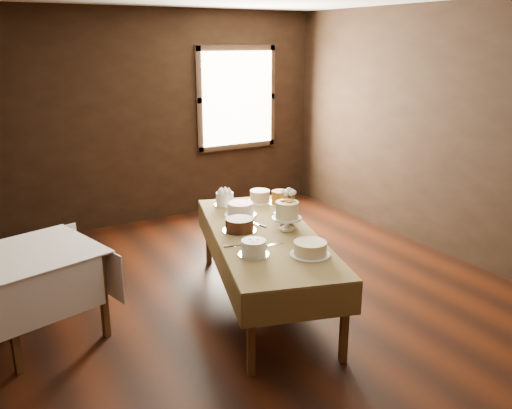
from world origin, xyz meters
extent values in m
cube|color=black|center=(0.00, 0.00, 0.00)|extent=(5.00, 6.00, 0.01)
cube|color=black|center=(0.00, 3.00, 1.40)|extent=(5.00, 0.02, 2.80)
cube|color=black|center=(2.50, 0.00, 1.40)|extent=(0.02, 6.00, 2.80)
cube|color=#FFEABF|center=(1.30, 2.94, 1.60)|extent=(1.10, 0.05, 1.30)
cube|color=#4D321B|center=(-0.65, -0.83, 0.32)|extent=(0.07, 0.07, 0.64)
cube|color=#4D321B|center=(-0.02, 1.21, 0.32)|extent=(0.07, 0.07, 0.64)
cube|color=#4D321B|center=(0.05, -1.05, 0.32)|extent=(0.07, 0.07, 0.64)
cube|color=#4D321B|center=(0.68, 0.99, 0.32)|extent=(0.07, 0.07, 0.64)
cube|color=#4D321B|center=(0.01, 0.08, 0.68)|extent=(1.47, 2.40, 0.04)
cube|color=#A0874F|center=(0.01, 0.08, 0.71)|extent=(1.54, 2.47, 0.01)
cube|color=#4D321B|center=(-2.14, 0.06, 0.36)|extent=(0.06, 0.06, 0.72)
cube|color=#4D321B|center=(-1.43, 0.24, 0.36)|extent=(0.06, 0.06, 0.72)
cube|color=#4D321B|center=(-1.62, 0.96, 0.36)|extent=(0.06, 0.06, 0.72)
cube|color=#4D321B|center=(-1.88, 0.51, 0.74)|extent=(1.02, 1.02, 0.04)
cube|color=white|center=(-1.88, 0.51, 0.77)|extent=(1.12, 1.12, 0.01)
cylinder|color=silver|center=(0.08, 0.99, 0.72)|extent=(0.22, 0.22, 0.01)
cylinder|color=white|center=(0.08, 0.99, 0.79)|extent=(0.26, 0.26, 0.13)
cylinder|color=white|center=(0.47, 0.92, 0.72)|extent=(0.27, 0.27, 0.01)
cylinder|color=tan|center=(0.47, 0.92, 0.78)|extent=(0.22, 0.22, 0.12)
cylinder|color=white|center=(0.07, 0.62, 0.72)|extent=(0.32, 0.32, 0.01)
cylinder|color=white|center=(0.07, 0.62, 0.78)|extent=(0.35, 0.35, 0.11)
cylinder|color=white|center=(0.42, 0.45, 0.78)|extent=(0.22, 0.22, 0.13)
cylinder|color=#C4731C|center=(0.42, 0.45, 0.90)|extent=(0.19, 0.19, 0.13)
cylinder|color=silver|center=(-0.16, 0.22, 0.72)|extent=(0.31, 0.31, 0.01)
cylinder|color=#371A0B|center=(-0.16, 0.22, 0.78)|extent=(0.36, 0.36, 0.11)
cylinder|color=white|center=(0.23, 0.03, 0.78)|extent=(0.28, 0.28, 0.13)
cylinder|color=beige|center=(0.23, 0.03, 0.92)|extent=(0.30, 0.30, 0.15)
cylinder|color=silver|center=(-0.34, -0.34, 0.72)|extent=(0.25, 0.25, 0.01)
cylinder|color=white|center=(-0.34, -0.34, 0.78)|extent=(0.27, 0.27, 0.12)
cylinder|color=white|center=(0.06, -0.57, 0.72)|extent=(0.33, 0.33, 0.01)
cylinder|color=#F9E9C0|center=(0.06, -0.57, 0.78)|extent=(0.34, 0.34, 0.10)
cube|color=silver|center=(-0.06, -0.22, 0.72)|extent=(0.24, 0.03, 0.01)
cube|color=silver|center=(0.20, -0.37, 0.72)|extent=(0.09, 0.24, 0.01)
cube|color=silver|center=(0.07, 0.34, 0.72)|extent=(0.07, 0.24, 0.01)
cube|color=silver|center=(0.34, 0.26, 0.72)|extent=(0.18, 0.20, 0.01)
cube|color=silver|center=(-0.31, -0.10, 0.72)|extent=(0.24, 0.08, 0.01)
imported|color=#2D2823|center=(0.33, 0.16, 0.78)|extent=(0.17, 0.17, 0.13)
camera|label=1|loc=(-2.35, -3.80, 2.39)|focal=37.25mm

